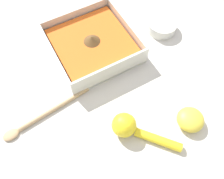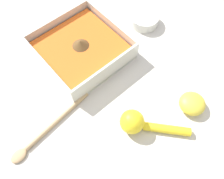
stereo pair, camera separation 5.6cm
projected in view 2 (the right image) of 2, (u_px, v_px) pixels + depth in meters
name	position (u px, v px, depth m)	size (l,w,h in m)	color
ground_plane	(95.00, 53.00, 0.65)	(4.00, 4.00, 0.00)	beige
square_dish	(82.00, 50.00, 0.63)	(0.23, 0.23, 0.06)	silver
spice_bowl	(144.00, 20.00, 0.69)	(0.09, 0.09, 0.03)	silver
lemon_squeezer	(139.00, 123.00, 0.52)	(0.13, 0.15, 0.06)	yellow
lemon_half	(192.00, 104.00, 0.55)	(0.07, 0.07, 0.04)	yellow
wooden_spoon	(48.00, 129.00, 0.54)	(0.24, 0.05, 0.01)	tan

